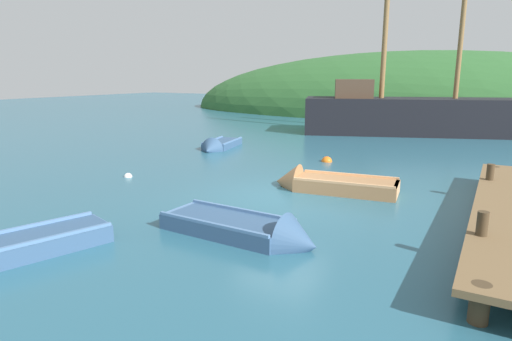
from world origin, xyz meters
The scene contains 8 objects.
ground_plane centered at (0.00, 0.00, 0.00)m, with size 120.00×120.00×0.00m, color #285B70.
shore_hill centered at (-2.29, 32.74, 0.00)m, with size 47.29×21.18×11.52m, color #2D602D.
sailing_ship centered at (0.61, 16.38, 0.87)m, with size 15.15×7.58×12.62m.
rowboat_outer_right centered at (0.87, -3.32, 0.12)m, with size 3.71×1.37×1.18m.
rowboat_near_dock centered at (0.87, 1.31, 0.14)m, with size 3.86×1.68×1.21m.
rowboat_portside centered at (-6.44, 6.16, 0.10)m, with size 1.73×3.36×1.09m.
buoy_orange centered at (-0.70, 5.64, 0.00)m, with size 0.44×0.44×0.44m, color orange.
buoy_white centered at (-5.78, -0.39, 0.00)m, with size 0.28×0.28×0.28m, color white.
Camera 1 is at (5.33, -11.03, 3.45)m, focal length 30.41 mm.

